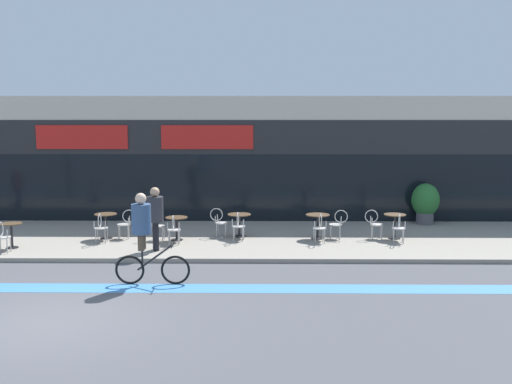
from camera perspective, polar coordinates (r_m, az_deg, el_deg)
The scene contains 24 objects.
ground_plane at distance 12.55m, azimuth -19.21°, elevation -11.58°, with size 120.00×120.00×0.00m, color #4C4C51.
sidewalk_slab at distance 19.25m, azimuth -11.91°, elevation -4.38°, with size 40.00×5.50×0.12m, color gray.
storefront_facade at distance 23.51m, azimuth -9.58°, elevation 3.33°, with size 40.00×4.06×4.55m.
bike_lane_stripe at distance 14.53m, azimuth -16.25°, elevation -8.76°, with size 36.00×0.70×0.01m, color #3D7AB7.
bistro_table_0 at distance 18.61m, azimuth -22.27°, elevation -3.42°, with size 0.62×0.62×0.73m.
bistro_table_1 at distance 19.08m, azimuth -14.11°, elevation -2.69°, with size 0.69×0.69×0.77m.
bistro_table_2 at distance 18.41m, azimuth -7.58°, elevation -3.02°, with size 0.67×0.67×0.72m.
bistro_table_3 at distance 18.78m, azimuth -1.60°, elevation -2.72°, with size 0.73×0.73×0.72m.
bistro_table_4 at distance 18.59m, azimuth 5.89°, elevation -2.79°, with size 0.73×0.73×0.75m.
bistro_table_5 at distance 18.97m, azimuth 13.07°, elevation -2.74°, with size 0.67×0.67×0.76m.
cafe_chair_0_near at distance 18.04m, azimuth -23.02°, elevation -3.78°, with size 0.43×0.59×0.90m.
cafe_chair_1_near at distance 18.49m, azimuth -14.59°, elevation -3.14°, with size 0.42×0.58×0.90m.
cafe_chair_1_side at distance 18.94m, azimuth -12.27°, elevation -2.80°, with size 0.60×0.45×0.90m.
cafe_chair_2_near at distance 17.80m, azimuth -7.85°, elevation -3.37°, with size 0.42×0.58×0.90m.
cafe_chair_2_side at distance 18.51m, azimuth -9.50°, elevation -2.98°, with size 0.57×0.40×0.90m.
cafe_chair_3_near at distance 18.16m, azimuth -1.70°, elevation -3.08°, with size 0.43×0.59×0.90m.
cafe_chair_3_side at distance 18.82m, azimuth -3.51°, elevation -2.70°, with size 0.60×0.44×0.90m.
cafe_chair_4_near at distance 17.98m, azimuth 6.09°, elevation -3.23°, with size 0.43×0.59×0.90m.
cafe_chair_4_side at distance 18.65m, azimuth 7.81°, elevation -2.86°, with size 0.60×0.45×0.90m.
cafe_chair_5_near at distance 18.37m, azimuth 13.45°, elevation -3.17°, with size 0.45×0.60×0.90m.
cafe_chair_5_side at distance 18.85m, azimuth 11.21°, elevation -2.83°, with size 0.59×0.42×0.90m.
planter_pot at distance 21.61m, azimuth 15.83°, elevation -0.94°, with size 0.96×0.96×1.43m.
cyclist_0 at distance 14.19m, azimuth -10.62°, elevation -3.71°, with size 1.77×0.48×2.17m.
pedestrian_far_end at distance 17.10m, azimuth -9.58°, elevation -1.99°, with size 0.57×0.57×1.80m.
Camera 1 is at (4.17, -11.11, 4.08)m, focal length 42.00 mm.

